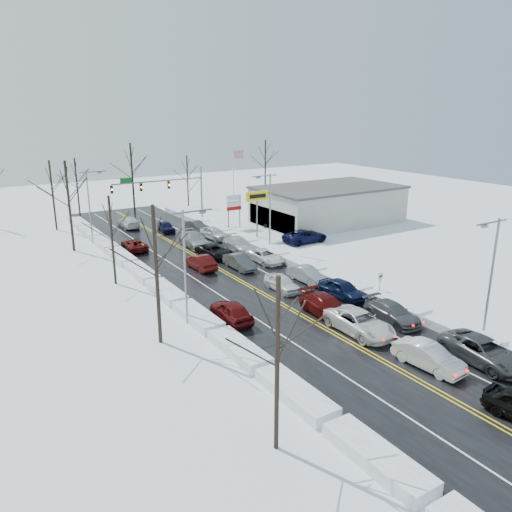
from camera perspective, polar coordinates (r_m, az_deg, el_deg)
ground at (r=46.63m, az=-0.35°, el=-3.69°), size 160.00×160.00×0.00m
road_surface at (r=48.24m, az=-1.60°, el=-2.98°), size 14.00×84.00×0.01m
snow_bank_left at (r=45.12m, az=-9.97°, el=-4.66°), size 1.80×72.00×0.73m
snow_bank_right at (r=52.29m, az=5.60°, el=-1.49°), size 1.80×72.00×0.73m
traffic_signal_mast at (r=71.17m, az=-9.96°, el=7.71°), size 13.28×0.39×8.00m
tires_plus_sign at (r=63.85m, az=0.13°, el=6.52°), size 3.20×0.34×6.00m
used_vehicles_sign at (r=69.23m, az=-2.53°, el=5.88°), size 2.20×0.22×4.65m
speed_limit_sign at (r=45.12m, az=14.01°, el=-2.70°), size 0.55×0.09×2.35m
flagpole at (r=77.96m, az=-2.48°, el=9.03°), size 1.87×1.20×10.00m
dealership_building at (r=73.72m, az=8.23°, el=5.87°), size 20.40×12.40×5.30m
streetlight_se at (r=38.26m, az=25.22°, el=-1.51°), size 3.20×0.25×9.00m
streetlight_ne at (r=57.66m, az=1.45°, el=5.74°), size 3.20×0.25×9.00m
streetlight_sw at (r=37.91m, az=-7.88°, el=-0.20°), size 3.20×0.25×9.00m
streetlight_nw at (r=63.89m, az=-18.39°, el=5.97°), size 3.20×0.25×9.00m
tree_left_a at (r=23.18m, az=2.48°, el=-8.63°), size 3.60×3.60×9.00m
tree_left_b at (r=34.51m, az=-11.46°, el=0.84°), size 4.00×4.00×10.00m
tree_left_c at (r=48.02m, az=-16.27°, el=3.63°), size 3.40×3.40×8.50m
tree_left_d at (r=61.03m, az=-20.74°, el=7.21°), size 4.20×4.20×10.50m
tree_left_e at (r=72.89m, az=-22.36°, el=7.85°), size 3.80×3.80×9.50m
tree_far_b at (r=80.66m, az=-19.87°, el=8.59°), size 3.60×3.60×9.00m
tree_far_c at (r=80.66m, az=-14.04°, el=10.08°), size 4.40×4.40×11.00m
tree_far_d at (r=85.84m, az=-7.86°, el=9.60°), size 3.40×3.40×8.50m
tree_far_e at (r=93.78m, az=1.07°, el=11.19°), size 4.20×4.20×10.50m
queued_car_1 at (r=34.94m, az=19.01°, el=-11.94°), size 2.06×4.91×1.58m
queued_car_2 at (r=38.55m, az=11.70°, el=-8.56°), size 2.83×5.97×1.65m
queued_car_3 at (r=41.08m, az=7.98°, el=-6.74°), size 2.65×5.75×1.63m
queued_car_4 at (r=46.12m, az=2.98°, el=-3.94°), size 1.86×4.36×1.47m
queued_car_5 at (r=52.17m, az=-1.90°, el=-1.46°), size 1.66×4.58×1.50m
queued_car_6 at (r=56.35m, az=-4.77°, el=-0.13°), size 2.97×5.34×1.41m
queued_car_7 at (r=60.90m, az=-7.02°, el=1.08°), size 2.64×5.99×1.71m
queued_car_8 at (r=68.85m, az=-10.20°, el=2.75°), size 2.07×4.26×1.40m
queued_car_10 at (r=36.87m, az=24.44°, el=-11.01°), size 3.21×6.14×1.65m
queued_car_11 at (r=41.07m, az=15.23°, el=-7.20°), size 2.36×5.27×1.50m
queued_car_12 at (r=44.89m, az=9.84°, el=-4.76°), size 2.39×5.02×1.66m
queued_car_13 at (r=48.53m, az=5.83°, el=-2.95°), size 1.79×4.57×1.48m
queued_car_14 at (r=54.29m, az=1.04°, el=-0.73°), size 2.44×5.09×1.40m
queued_car_15 at (r=58.54m, az=-1.95°, el=0.56°), size 2.49×5.61×1.60m
queued_car_16 at (r=64.09m, az=-4.75°, el=1.93°), size 2.45×4.84×1.58m
queued_car_17 at (r=68.45m, az=-6.79°, el=2.82°), size 1.85×4.39×1.41m
oncoming_car_0 at (r=52.38m, az=-6.38°, el=-1.48°), size 1.80×4.76×1.55m
oncoming_car_1 at (r=60.62m, az=-13.70°, el=0.65°), size 2.50×5.01×1.36m
oncoming_car_2 at (r=72.51m, az=-14.33°, el=3.19°), size 2.30×5.34×1.53m
oncoming_car_3 at (r=39.81m, az=-2.84°, el=-7.38°), size 2.15×4.90×1.64m
parked_car_0 at (r=62.67m, az=5.63°, el=1.57°), size 5.88×2.78×1.62m
parked_car_1 at (r=69.28m, az=4.17°, el=3.06°), size 2.80×5.57×1.55m
parked_car_2 at (r=70.97m, az=1.13°, el=3.43°), size 1.90×4.24×1.42m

